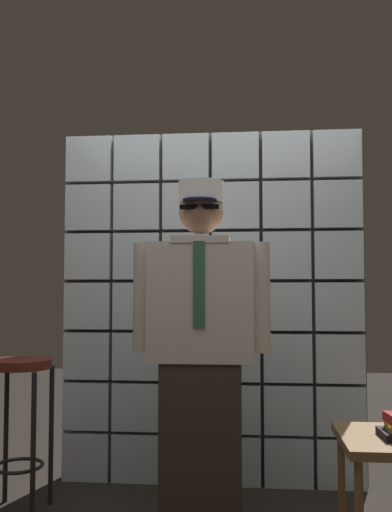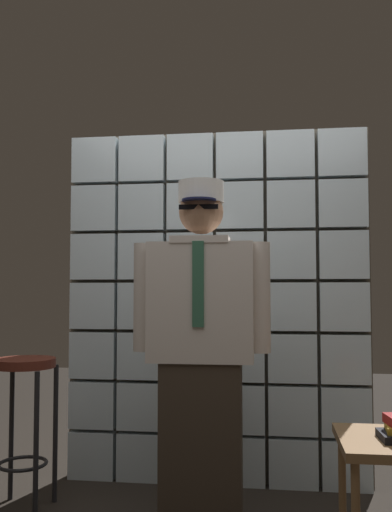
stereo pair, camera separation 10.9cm
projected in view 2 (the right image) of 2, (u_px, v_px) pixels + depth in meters
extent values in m
cube|color=silver|center=(92.00, 455.00, 3.58)|extent=(0.30, 0.08, 0.30)
cube|color=silver|center=(140.00, 457.00, 3.54)|extent=(0.30, 0.08, 0.30)
cube|color=silver|center=(190.00, 459.00, 3.50)|extent=(0.30, 0.08, 0.30)
cube|color=silver|center=(241.00, 461.00, 3.46)|extent=(0.30, 0.08, 0.30)
cube|color=silver|center=(293.00, 463.00, 3.42)|extent=(0.30, 0.08, 0.30)
cube|color=silver|center=(347.00, 465.00, 3.37)|extent=(0.30, 0.08, 0.30)
cube|color=silver|center=(93.00, 405.00, 3.60)|extent=(0.30, 0.08, 0.30)
cube|color=silver|center=(141.00, 406.00, 3.56)|extent=(0.30, 0.08, 0.30)
cube|color=silver|center=(190.00, 408.00, 3.52)|extent=(0.30, 0.08, 0.30)
cube|color=silver|center=(241.00, 409.00, 3.48)|extent=(0.30, 0.08, 0.30)
cube|color=silver|center=(293.00, 410.00, 3.43)|extent=(0.30, 0.08, 0.30)
cube|color=silver|center=(346.00, 412.00, 3.39)|extent=(0.30, 0.08, 0.30)
cube|color=silver|center=(93.00, 355.00, 3.62)|extent=(0.30, 0.08, 0.30)
cube|color=silver|center=(141.00, 356.00, 3.58)|extent=(0.30, 0.08, 0.30)
cube|color=silver|center=(190.00, 357.00, 3.54)|extent=(0.30, 0.08, 0.30)
cube|color=silver|center=(241.00, 357.00, 3.50)|extent=(0.30, 0.08, 0.30)
cube|color=silver|center=(292.00, 358.00, 3.45)|extent=(0.30, 0.08, 0.30)
cube|color=silver|center=(345.00, 359.00, 3.41)|extent=(0.30, 0.08, 0.30)
cube|color=silver|center=(94.00, 306.00, 3.64)|extent=(0.30, 0.08, 0.30)
cube|color=silver|center=(141.00, 306.00, 3.60)|extent=(0.30, 0.08, 0.30)
cube|color=silver|center=(190.00, 306.00, 3.56)|extent=(0.30, 0.08, 0.30)
cube|color=silver|center=(240.00, 306.00, 3.51)|extent=(0.30, 0.08, 0.30)
cube|color=silver|center=(292.00, 306.00, 3.47)|extent=(0.30, 0.08, 0.30)
cube|color=silver|center=(344.00, 307.00, 3.43)|extent=(0.30, 0.08, 0.30)
cube|color=silver|center=(94.00, 257.00, 3.66)|extent=(0.30, 0.08, 0.30)
cube|color=silver|center=(142.00, 257.00, 3.62)|extent=(0.30, 0.08, 0.30)
cube|color=silver|center=(190.00, 256.00, 3.58)|extent=(0.30, 0.08, 0.30)
cube|color=silver|center=(240.00, 256.00, 3.53)|extent=(0.30, 0.08, 0.30)
cube|color=silver|center=(291.00, 255.00, 3.49)|extent=(0.30, 0.08, 0.30)
cube|color=silver|center=(344.00, 255.00, 3.45)|extent=(0.30, 0.08, 0.30)
cube|color=silver|center=(95.00, 209.00, 3.68)|extent=(0.30, 0.08, 0.30)
cube|color=silver|center=(142.00, 208.00, 3.64)|extent=(0.30, 0.08, 0.30)
cube|color=silver|center=(190.00, 207.00, 3.59)|extent=(0.30, 0.08, 0.30)
cube|color=silver|center=(240.00, 206.00, 3.55)|extent=(0.30, 0.08, 0.30)
cube|color=silver|center=(291.00, 205.00, 3.51)|extent=(0.30, 0.08, 0.30)
cube|color=silver|center=(343.00, 204.00, 3.47)|extent=(0.30, 0.08, 0.30)
cube|color=silver|center=(95.00, 161.00, 3.70)|extent=(0.30, 0.08, 0.30)
cube|color=silver|center=(142.00, 159.00, 3.66)|extent=(0.30, 0.08, 0.30)
cube|color=silver|center=(190.00, 158.00, 3.61)|extent=(0.30, 0.08, 0.30)
cube|color=silver|center=(240.00, 156.00, 3.57)|extent=(0.30, 0.08, 0.30)
cube|color=silver|center=(290.00, 155.00, 3.53)|extent=(0.30, 0.08, 0.30)
cube|color=silver|center=(342.00, 153.00, 3.49)|extent=(0.30, 0.08, 0.30)
cube|color=#5B5447|center=(216.00, 306.00, 3.59)|extent=(1.92, 0.02, 2.23)
cube|color=#382D23|center=(201.00, 447.00, 2.80)|extent=(0.41, 0.21, 0.84)
cube|color=silver|center=(201.00, 302.00, 2.84)|extent=(0.53, 0.24, 0.60)
cube|color=#33664C|center=(198.00, 284.00, 2.72)|extent=(0.06, 0.01, 0.42)
cube|color=silver|center=(201.00, 241.00, 2.86)|extent=(0.29, 0.24, 0.04)
sphere|color=#A87A5B|center=(201.00, 212.00, 2.86)|extent=(0.23, 0.23, 0.23)
ellipsoid|color=black|center=(200.00, 219.00, 2.81)|extent=(0.15, 0.08, 0.10)
cube|color=black|center=(199.00, 207.00, 2.76)|extent=(0.19, 0.02, 0.02)
cylinder|color=#191E47|center=(199.00, 200.00, 2.78)|extent=(0.17, 0.17, 0.01)
cylinder|color=white|center=(201.00, 192.00, 2.87)|extent=(0.23, 0.23, 0.11)
cylinder|color=silver|center=(260.00, 297.00, 2.80)|extent=(0.11, 0.11, 0.55)
cylinder|color=silver|center=(144.00, 297.00, 2.87)|extent=(0.11, 0.11, 0.55)
cylinder|color=#592319|center=(24.00, 363.00, 3.12)|extent=(0.34, 0.34, 0.05)
torus|color=black|center=(23.00, 464.00, 3.09)|extent=(0.27, 0.27, 0.02)
cylinder|color=black|center=(36.00, 446.00, 2.95)|extent=(0.03, 0.03, 0.77)
cylinder|color=black|center=(11.00, 431.00, 3.25)|extent=(0.03, 0.03, 0.77)
cylinder|color=black|center=(55.00, 433.00, 3.21)|extent=(0.03, 0.03, 0.77)
cylinder|color=brown|center=(342.00, 489.00, 2.67)|extent=(0.04, 0.04, 0.52)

